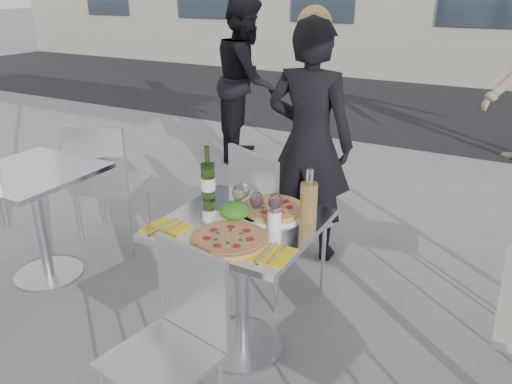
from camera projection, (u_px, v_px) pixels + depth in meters
The scene contains 21 objects.
ground at pixel (243, 347), 2.68m from camera, with size 80.00×80.00×0.00m, color slate.
street_asphalt at pixel (448, 108), 7.94m from camera, with size 24.00×5.00×0.00m, color black.
main_table at pixel (241, 260), 2.47m from camera, with size 0.72×0.72×0.75m.
side_table_left at pixel (36, 202), 3.14m from camera, with size 0.72×0.72×0.75m.
chair_far at pixel (268, 212), 2.93m from camera, with size 0.58×0.59×0.96m.
chair_near at pixel (176, 332), 2.01m from camera, with size 0.45×0.46×0.85m.
side_chair_lfar at pixel (105, 177), 3.47m from camera, with size 0.56×0.57×0.96m.
woman_diner at pixel (309, 143), 3.35m from camera, with size 0.60×0.39×1.64m, color black.
pedestrian_a at pixel (246, 80), 5.39m from camera, with size 0.83×0.65×1.72m, color black.
pizza_near at pixel (229, 239), 2.21m from camera, with size 0.35×0.35×0.02m.
pizza_far at pixel (273, 209), 2.49m from camera, with size 0.36×0.36×0.03m.
salad_plate at pixel (235, 212), 2.41m from camera, with size 0.22×0.22×0.09m.
wine_bottle at pixel (208, 180), 2.60m from camera, with size 0.07×0.08×0.29m.
carafe at pixel (309, 204), 2.29m from camera, with size 0.08×0.08×0.29m.
sugar_shaker at pixel (274, 219), 2.30m from camera, with size 0.06×0.06×0.11m.
wineglass_white_a at pixel (239, 194), 2.43m from camera, with size 0.07×0.07×0.16m.
wineglass_white_b at pixel (244, 191), 2.46m from camera, with size 0.07×0.07×0.16m.
wineglass_red_a at pixel (256, 201), 2.35m from camera, with size 0.07×0.07×0.16m.
wineglass_red_b at pixel (275, 203), 2.32m from camera, with size 0.07×0.07×0.16m.
napkin_left at pixel (166, 228), 2.32m from camera, with size 0.19×0.20×0.01m.
napkin_right at pixel (271, 254), 2.10m from camera, with size 0.19×0.20×0.01m.
Camera 1 is at (1.10, -1.86, 1.80)m, focal length 35.00 mm.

